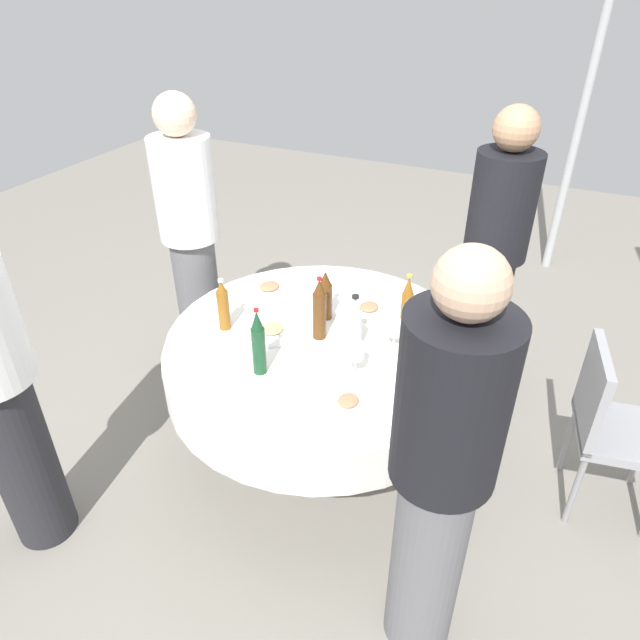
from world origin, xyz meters
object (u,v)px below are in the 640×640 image
at_px(bottle_clear_rear, 354,325).
at_px(wine_glass_south, 395,329).
at_px(bottle_amber_inner, 407,303).
at_px(chair_inner, 608,420).
at_px(bottle_brown_front, 325,296).
at_px(person_outer, 191,238).
at_px(wine_glass_rear, 356,352).
at_px(person_rear, 441,473).
at_px(bottle_brown_south, 319,310).
at_px(bottle_dark_green_west, 258,343).
at_px(bottle_amber_outer, 223,306).
at_px(plate_right, 272,331).
at_px(person_west, 493,256).
at_px(plate_far, 348,403).
at_px(plate_north, 270,288).
at_px(dining_table, 320,360).
at_px(plate_near, 369,309).

relative_size(bottle_clear_rear, wine_glass_south, 2.07).
xyz_separation_m(bottle_amber_inner, chair_inner, (0.02, 0.99, -0.35)).
relative_size(bottle_brown_front, person_outer, 0.16).
bearing_deg(chair_inner, person_outer, -103.48).
distance_m(bottle_clear_rear, wine_glass_rear, 0.19).
bearing_deg(person_rear, bottle_brown_south, -89.68).
bearing_deg(bottle_dark_green_west, bottle_amber_outer, -125.05).
height_order(plate_right, person_west, person_west).
relative_size(bottle_dark_green_west, wine_glass_rear, 2.04).
distance_m(plate_far, plate_north, 1.03).
relative_size(plate_right, person_outer, 0.15).
relative_size(bottle_amber_inner, plate_north, 1.11).
relative_size(bottle_brown_front, wine_glass_south, 1.96).
height_order(wine_glass_south, plate_far, wine_glass_south).
relative_size(dining_table, wine_glass_south, 10.80).
relative_size(dining_table, plate_near, 6.39).
height_order(plate_right, chair_inner, chair_inner).
xyz_separation_m(bottle_clear_rear, plate_right, (0.04, -0.41, -0.12)).
bearing_deg(bottle_dark_green_west, dining_table, 161.34).
bearing_deg(plate_right, plate_far, 58.08).
xyz_separation_m(wine_glass_south, plate_near, (-0.25, -0.22, -0.08)).
distance_m(dining_table, wine_glass_south, 0.43).
relative_size(bottle_brown_south, plate_north, 1.25).
distance_m(bottle_dark_green_west, bottle_clear_rear, 0.45).
bearing_deg(plate_north, bottle_amber_outer, -2.13).
height_order(plate_north, chair_inner, chair_inner).
relative_size(bottle_amber_outer, person_west, 0.16).
relative_size(dining_table, person_rear, 0.90).
height_order(wine_glass_rear, plate_right, wine_glass_rear).
bearing_deg(person_rear, bottle_brown_front, -94.02).
bearing_deg(wine_glass_rear, plate_north, -125.06).
bearing_deg(wine_glass_south, person_west, 161.43).
bearing_deg(plate_near, bottle_brown_south, -22.70).
xyz_separation_m(bottle_amber_outer, bottle_dark_green_west, (0.23, 0.33, 0.02)).
xyz_separation_m(bottle_clear_rear, bottle_amber_inner, (-0.29, 0.16, -0.00)).
bearing_deg(plate_right, bottle_amber_outer, -76.71).
distance_m(bottle_clear_rear, plate_north, 0.72).
bearing_deg(bottle_brown_front, person_rear, 41.97).
relative_size(bottle_dark_green_west, plate_near, 1.37).
bearing_deg(person_west, wine_glass_rear, -73.47).
height_order(bottle_dark_green_west, wine_glass_south, bottle_dark_green_west).
bearing_deg(person_rear, plate_north, -86.51).
xyz_separation_m(wine_glass_south, plate_north, (-0.22, -0.79, -0.08)).
bearing_deg(bottle_amber_inner, bottle_clear_rear, -28.53).
bearing_deg(wine_glass_rear, person_outer, -114.74).
height_order(bottle_brown_south, plate_far, bottle_brown_south).
relative_size(wine_glass_rear, plate_right, 0.62).
bearing_deg(plate_north, person_west, 120.02).
bearing_deg(plate_north, bottle_brown_front, 72.49).
relative_size(dining_table, person_west, 0.89).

